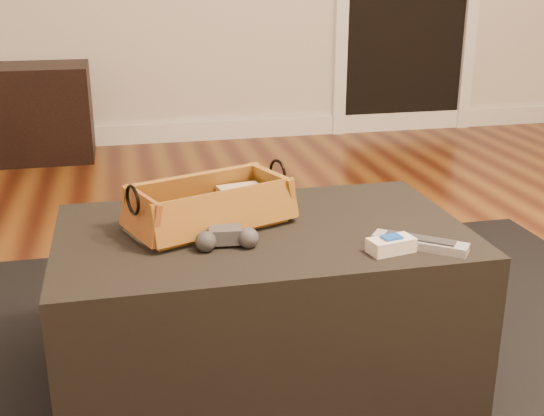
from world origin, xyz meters
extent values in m
cube|color=brown|center=(0.00, 0.00, -0.01)|extent=(5.00, 5.50, 0.01)
cube|color=white|center=(0.00, 2.73, 0.06)|extent=(5.00, 0.04, 0.12)
cube|color=black|center=(-0.24, -0.05, 0.01)|extent=(2.60, 2.00, 0.01)
cube|color=black|center=(-0.24, 0.00, 0.22)|extent=(1.00, 0.60, 0.42)
cube|color=black|center=(-0.38, 0.03, 0.46)|extent=(0.21, 0.14, 0.02)
cube|color=tan|center=(-0.28, 0.11, 0.48)|extent=(0.12, 0.10, 0.06)
cube|color=#AB7126|center=(-0.36, 0.05, 0.44)|extent=(0.39, 0.28, 0.01)
cube|color=#926021|center=(-0.40, 0.13, 0.50)|extent=(0.37, 0.17, 0.10)
cube|color=#8F5920|center=(-0.33, -0.04, 0.50)|extent=(0.37, 0.17, 0.10)
cube|color=olive|center=(-0.19, 0.11, 0.50)|extent=(0.10, 0.19, 0.10)
cube|color=#A85E25|center=(-0.54, -0.02, 0.50)|extent=(0.10, 0.19, 0.10)
torus|color=black|center=(-0.18, 0.12, 0.54)|extent=(0.03, 0.07, 0.07)
torus|color=black|center=(-0.55, -0.02, 0.54)|extent=(0.03, 0.07, 0.07)
cube|color=#363639|center=(-0.35, -0.08, 0.46)|extent=(0.08, 0.06, 0.04)
sphere|color=#2D2D2F|center=(-0.40, -0.11, 0.46)|extent=(0.05, 0.05, 0.05)
sphere|color=#363639|center=(-0.30, -0.11, 0.46)|extent=(0.05, 0.05, 0.05)
cube|color=#ABADB3|center=(0.09, -0.20, 0.44)|extent=(0.20, 0.17, 0.02)
cube|color=#28282A|center=(0.09, -0.20, 0.45)|extent=(0.15, 0.13, 0.00)
cube|color=silver|center=(0.01, -0.21, 0.45)|extent=(0.11, 0.07, 0.03)
cube|color=blue|center=(0.01, -0.21, 0.47)|extent=(0.05, 0.04, 0.01)
camera|label=1|loc=(-0.57, -1.54, 1.04)|focal=45.00mm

